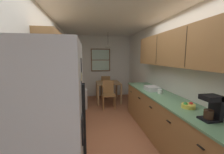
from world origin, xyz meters
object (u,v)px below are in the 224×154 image
stove_range (56,141)px  dish_rack (152,88)px  trash_bin (82,99)px  table_serving_bowl (109,82)px  mug_by_coffeemaker (160,92)px  dining_table (108,85)px  storage_canister (61,96)px  microwave_over_range (42,61)px  dining_chair_near (109,93)px  coffee_maker (213,107)px  dining_chair_far (106,85)px  fruit_bowl (188,106)px  refrigerator (43,141)px

stove_range → dish_rack: 2.27m
trash_bin → table_serving_bowl: size_ratio=3.74×
mug_by_coffeemaker → table_serving_bowl: bearing=106.9°
table_serving_bowl → dining_table: bearing=126.1°
storage_canister → dish_rack: bearing=14.1°
microwave_over_range → dining_chair_near: 3.08m
coffee_maker → mug_by_coffeemaker: (-0.00, 1.31, -0.12)m
storage_canister → dining_chair_near: bearing=60.1°
dining_chair_far → storage_canister: (-1.22, -3.31, 0.49)m
fruit_bowl → table_serving_bowl: (-0.76, 3.32, -0.17)m
stove_range → coffee_maker: bearing=-15.8°
dining_chair_far → fruit_bowl: size_ratio=4.46×
dish_rack → coffee_maker: bearing=-88.5°
mug_by_coffeemaker → microwave_over_range: bearing=-160.4°
dining_chair_far → trash_bin: 1.59m
dining_chair_near → trash_bin: (-0.85, 0.02, -0.18)m
trash_bin → coffee_maker: bearing=-61.7°
coffee_maker → stove_range: bearing=164.2°
dining_chair_near → trash_bin: 0.87m
stove_range → trash_bin: bearing=83.5°
dining_chair_far → coffee_maker: (0.78, -4.43, 0.57)m
refrigerator → trash_bin: 3.36m
stove_range → table_serving_bowl: stove_range is taller
dining_table → dish_rack: 2.31m
microwave_over_range → table_serving_bowl: bearing=66.9°
stove_range → dining_chair_near: size_ratio=1.22×
dining_chair_near → coffee_maker: size_ratio=2.83×
dining_table → dish_rack: bearing=-71.4°
dish_rack → table_serving_bowl: bearing=108.3°
storage_canister → fruit_bowl: size_ratio=0.92×
coffee_maker → fruit_bowl: 0.46m
trash_bin → dish_rack: dish_rack is taller
dining_table → dining_chair_far: size_ratio=0.98×
dining_chair_far → coffee_maker: size_ratio=2.83×
fruit_bowl → dish_rack: size_ratio=0.59×
microwave_over_range → table_serving_bowl: 3.57m
storage_canister → mug_by_coffeemaker: 2.00m
stove_range → coffee_maker: (1.99, -0.56, 0.59)m
dining_chair_far → coffee_maker: bearing=-80.0°
dining_table → refrigerator: bearing=-106.6°
mug_by_coffeemaker → dish_rack: bearing=96.8°
refrigerator → storage_canister: 1.28m
dining_chair_near → refrigerator: bearing=-108.4°
trash_bin → storage_canister: (-0.30, -2.03, 0.67)m
refrigerator → table_serving_bowl: size_ratio=10.49×
stove_range → dining_chair_far: (1.21, 3.87, 0.03)m
dining_chair_near → dish_rack: dish_rack is taller
stove_range → dining_chair_far: size_ratio=1.22×
dining_chair_far → storage_canister: storage_canister is taller
mug_by_coffeemaker → fruit_bowl: size_ratio=0.61×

